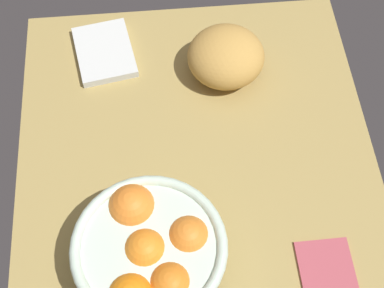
{
  "coord_description": "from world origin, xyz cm",
  "views": [
    {
      "loc": [
        -44.1,
        5.01,
        83.66
      ],
      "look_at": [
        1.85,
        0.85,
        5.0
      ],
      "focal_mm": 52.6,
      "sensor_mm": 36.0,
      "label": 1
    }
  ],
  "objects_px": {
    "napkin_folded": "(329,276)",
    "napkin_spare": "(105,52)",
    "bread_loaf": "(226,57)",
    "fruit_bowl": "(150,252)"
  },
  "relations": [
    {
      "from": "bread_loaf",
      "to": "napkin_folded",
      "type": "xyz_separation_m",
      "value": [
        -0.4,
        -0.11,
        -0.04
      ]
    },
    {
      "from": "fruit_bowl",
      "to": "napkin_folded",
      "type": "distance_m",
      "value": 0.27
    },
    {
      "from": "fruit_bowl",
      "to": "bread_loaf",
      "type": "distance_m",
      "value": 0.39
    },
    {
      "from": "bread_loaf",
      "to": "napkin_folded",
      "type": "bearing_deg",
      "value": -164.77
    },
    {
      "from": "napkin_folded",
      "to": "napkin_spare",
      "type": "distance_m",
      "value": 0.57
    },
    {
      "from": "fruit_bowl",
      "to": "napkin_spare",
      "type": "distance_m",
      "value": 0.43
    },
    {
      "from": "fruit_bowl",
      "to": "bread_loaf",
      "type": "height_order",
      "value": "fruit_bowl"
    },
    {
      "from": "napkin_folded",
      "to": "napkin_spare",
      "type": "xyz_separation_m",
      "value": [
        0.46,
        0.33,
        0.0
      ]
    },
    {
      "from": "fruit_bowl",
      "to": "napkin_folded",
      "type": "xyz_separation_m",
      "value": [
        -0.04,
        -0.26,
        -0.05
      ]
    },
    {
      "from": "fruit_bowl",
      "to": "bread_loaf",
      "type": "xyz_separation_m",
      "value": [
        0.36,
        -0.15,
        -0.01
      ]
    }
  ]
}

